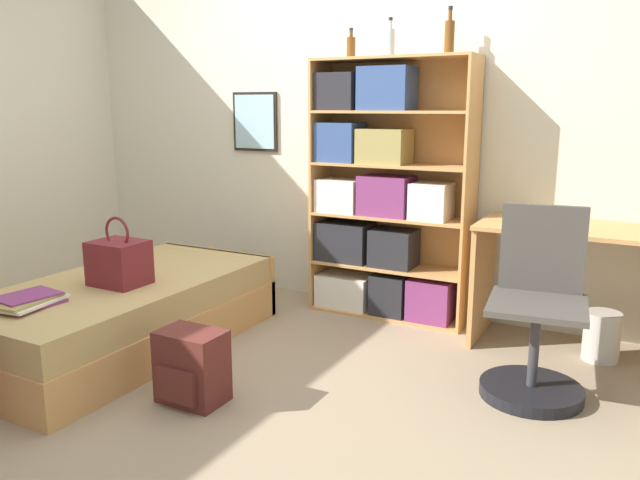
{
  "coord_description": "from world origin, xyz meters",
  "views": [
    {
      "loc": [
        1.95,
        -2.57,
        1.42
      ],
      "look_at": [
        0.46,
        0.19,
        0.75
      ],
      "focal_mm": 35.0,
      "sensor_mm": 36.0,
      "label": 1
    }
  ],
  "objects_px": {
    "bottle_brown": "(390,41)",
    "backpack": "(191,367)",
    "bottle_green": "(351,47)",
    "desk_chair": "(535,336)",
    "book_stack_on_bed": "(28,301)",
    "bookcase": "(379,201)",
    "desk": "(596,266)",
    "waste_bin": "(601,336)",
    "handbag": "(119,262)",
    "bed": "(126,313)",
    "bottle_clear": "(449,36)"
  },
  "relations": [
    {
      "from": "bottle_green",
      "to": "bottle_brown",
      "type": "distance_m",
      "value": 0.32
    },
    {
      "from": "handbag",
      "to": "book_stack_on_bed",
      "type": "bearing_deg",
      "value": -101.75
    },
    {
      "from": "bottle_brown",
      "to": "backpack",
      "type": "bearing_deg",
      "value": -101.58
    },
    {
      "from": "bed",
      "to": "bookcase",
      "type": "height_order",
      "value": "bookcase"
    },
    {
      "from": "desk",
      "to": "backpack",
      "type": "height_order",
      "value": "desk"
    },
    {
      "from": "desk",
      "to": "desk_chair",
      "type": "distance_m",
      "value": 0.74
    },
    {
      "from": "bed",
      "to": "book_stack_on_bed",
      "type": "relative_size",
      "value": 4.99
    },
    {
      "from": "bottle_green",
      "to": "bottle_clear",
      "type": "height_order",
      "value": "bottle_clear"
    },
    {
      "from": "bookcase",
      "to": "bottle_green",
      "type": "height_order",
      "value": "bottle_green"
    },
    {
      "from": "book_stack_on_bed",
      "to": "desk_chair",
      "type": "distance_m",
      "value": 2.58
    },
    {
      "from": "bed",
      "to": "waste_bin",
      "type": "bearing_deg",
      "value": 23.8
    },
    {
      "from": "backpack",
      "to": "waste_bin",
      "type": "bearing_deg",
      "value": 41.3
    },
    {
      "from": "book_stack_on_bed",
      "to": "waste_bin",
      "type": "relative_size",
      "value": 1.32
    },
    {
      "from": "book_stack_on_bed",
      "to": "bottle_clear",
      "type": "bearing_deg",
      "value": 50.99
    },
    {
      "from": "handbag",
      "to": "bottle_clear",
      "type": "height_order",
      "value": "bottle_clear"
    },
    {
      "from": "bottle_brown",
      "to": "backpack",
      "type": "height_order",
      "value": "bottle_brown"
    },
    {
      "from": "bed",
      "to": "handbag",
      "type": "height_order",
      "value": "handbag"
    },
    {
      "from": "bottle_green",
      "to": "bottle_clear",
      "type": "distance_m",
      "value": 0.67
    },
    {
      "from": "bottle_brown",
      "to": "waste_bin",
      "type": "xyz_separation_m",
      "value": [
        1.39,
        -0.12,
        -1.69
      ]
    },
    {
      "from": "handbag",
      "to": "desk",
      "type": "height_order",
      "value": "handbag"
    },
    {
      "from": "bed",
      "to": "bookcase",
      "type": "relative_size",
      "value": 1.08
    },
    {
      "from": "desk_chair",
      "to": "backpack",
      "type": "relative_size",
      "value": 2.61
    },
    {
      "from": "handbag",
      "to": "desk_chair",
      "type": "relative_size",
      "value": 0.42
    },
    {
      "from": "bookcase",
      "to": "book_stack_on_bed",
      "type": "bearing_deg",
      "value": -120.99
    },
    {
      "from": "book_stack_on_bed",
      "to": "bookcase",
      "type": "relative_size",
      "value": 0.22
    },
    {
      "from": "bookcase",
      "to": "waste_bin",
      "type": "xyz_separation_m",
      "value": [
        1.46,
        -0.17,
        -0.65
      ]
    },
    {
      "from": "book_stack_on_bed",
      "to": "bottle_brown",
      "type": "distance_m",
      "value": 2.61
    },
    {
      "from": "bottle_clear",
      "to": "book_stack_on_bed",
      "type": "bearing_deg",
      "value": -129.01
    },
    {
      "from": "bed",
      "to": "backpack",
      "type": "height_order",
      "value": "bed"
    },
    {
      "from": "bottle_brown",
      "to": "desk",
      "type": "bearing_deg",
      "value": -2.99
    },
    {
      "from": "bed",
      "to": "bookcase",
      "type": "distance_m",
      "value": 1.79
    },
    {
      "from": "bottle_clear",
      "to": "waste_bin",
      "type": "xyz_separation_m",
      "value": [
        1.03,
        -0.21,
        -1.71
      ]
    },
    {
      "from": "bed",
      "to": "waste_bin",
      "type": "relative_size",
      "value": 6.6
    },
    {
      "from": "bottle_clear",
      "to": "waste_bin",
      "type": "bearing_deg",
      "value": -11.43
    },
    {
      "from": "desk_chair",
      "to": "bed",
      "type": "bearing_deg",
      "value": -167.49
    },
    {
      "from": "handbag",
      "to": "backpack",
      "type": "xyz_separation_m",
      "value": [
        0.77,
        -0.31,
        -0.37
      ]
    },
    {
      "from": "bookcase",
      "to": "bottle_brown",
      "type": "distance_m",
      "value": 1.04
    },
    {
      "from": "bottle_green",
      "to": "waste_bin",
      "type": "height_order",
      "value": "bottle_green"
    },
    {
      "from": "bottle_brown",
      "to": "waste_bin",
      "type": "distance_m",
      "value": 2.19
    },
    {
      "from": "backpack",
      "to": "bookcase",
      "type": "bearing_deg",
      "value": 81.07
    },
    {
      "from": "desk_chair",
      "to": "bottle_green",
      "type": "bearing_deg",
      "value": 150.2
    },
    {
      "from": "bookcase",
      "to": "backpack",
      "type": "xyz_separation_m",
      "value": [
        -0.26,
        -1.68,
        -0.62
      ]
    },
    {
      "from": "book_stack_on_bed",
      "to": "bookcase",
      "type": "height_order",
      "value": "bookcase"
    },
    {
      "from": "desk",
      "to": "bottle_green",
      "type": "bearing_deg",
      "value": 174.95
    },
    {
      "from": "bottle_green",
      "to": "desk_chair",
      "type": "relative_size",
      "value": 0.21
    },
    {
      "from": "desk_chair",
      "to": "waste_bin",
      "type": "xyz_separation_m",
      "value": [
        0.27,
        0.62,
        -0.16
      ]
    },
    {
      "from": "handbag",
      "to": "bottle_clear",
      "type": "xyz_separation_m",
      "value": [
        1.46,
        1.41,
        1.3
      ]
    },
    {
      "from": "bottle_brown",
      "to": "handbag",
      "type": "bearing_deg",
      "value": -129.63
    },
    {
      "from": "bed",
      "to": "desk",
      "type": "relative_size",
      "value": 1.42
    },
    {
      "from": "book_stack_on_bed",
      "to": "bookcase",
      "type": "bearing_deg",
      "value": 59.01
    }
  ]
}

